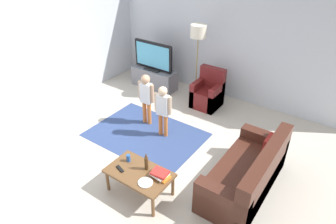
# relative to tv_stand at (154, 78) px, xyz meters

# --- Properties ---
(ground) EXTENTS (7.80, 7.80, 0.00)m
(ground) POSITION_rel_tv_stand_xyz_m (1.63, -2.30, -0.24)
(ground) COLOR beige
(wall_back) EXTENTS (6.00, 0.12, 2.70)m
(wall_back) POSITION_rel_tv_stand_xyz_m (1.63, 0.70, 1.11)
(wall_back) COLOR silver
(wall_back) RESTS_ON ground
(wall_left) EXTENTS (0.12, 6.00, 2.70)m
(wall_left) POSITION_rel_tv_stand_xyz_m (-1.37, -2.30, 1.11)
(wall_left) COLOR silver
(wall_left) RESTS_ON ground
(area_rug) EXTENTS (2.20, 1.60, 0.01)m
(area_rug) POSITION_rel_tv_stand_xyz_m (1.17, -1.81, -0.24)
(area_rug) COLOR #33477A
(area_rug) RESTS_ON ground
(tv_stand) EXTENTS (1.20, 0.44, 0.50)m
(tv_stand) POSITION_rel_tv_stand_xyz_m (0.00, 0.00, 0.00)
(tv_stand) COLOR slate
(tv_stand) RESTS_ON ground
(tv) EXTENTS (1.10, 0.28, 0.71)m
(tv) POSITION_rel_tv_stand_xyz_m (-0.00, -0.02, 0.60)
(tv) COLOR black
(tv) RESTS_ON tv_stand
(couch) EXTENTS (0.80, 1.80, 0.86)m
(couch) POSITION_rel_tv_stand_xyz_m (3.42, -2.03, 0.05)
(couch) COLOR #472319
(couch) RESTS_ON ground
(armchair) EXTENTS (0.60, 0.60, 0.90)m
(armchair) POSITION_rel_tv_stand_xyz_m (1.60, -0.04, 0.05)
(armchair) COLOR maroon
(armchair) RESTS_ON ground
(floor_lamp) EXTENTS (0.36, 0.36, 1.78)m
(floor_lamp) POSITION_rel_tv_stand_xyz_m (1.15, 0.15, 1.30)
(floor_lamp) COLOR #262626
(floor_lamp) RESTS_ON ground
(child_near_tv) EXTENTS (0.38, 0.18, 1.12)m
(child_near_tv) POSITION_rel_tv_stand_xyz_m (0.91, -1.45, 0.43)
(child_near_tv) COLOR orange
(child_near_tv) RESTS_ON ground
(child_center) EXTENTS (0.36, 0.18, 1.09)m
(child_center) POSITION_rel_tv_stand_xyz_m (1.46, -1.61, 0.41)
(child_center) COLOR orange
(child_center) RESTS_ON ground
(coffee_table) EXTENTS (1.00, 0.60, 0.42)m
(coffee_table) POSITION_rel_tv_stand_xyz_m (2.07, -3.07, 0.13)
(coffee_table) COLOR brown
(coffee_table) RESTS_ON ground
(book_stack) EXTENTS (0.29, 0.24, 0.09)m
(book_stack) POSITION_rel_tv_stand_xyz_m (2.38, -2.96, 0.22)
(book_stack) COLOR orange
(book_stack) RESTS_ON coffee_table
(bottle) EXTENTS (0.06, 0.06, 0.29)m
(bottle) POSITION_rel_tv_stand_xyz_m (2.12, -2.95, 0.30)
(bottle) COLOR #4C3319
(bottle) RESTS_ON coffee_table
(tv_remote) EXTENTS (0.18, 0.10, 0.02)m
(tv_remote) POSITION_rel_tv_stand_xyz_m (1.79, -3.19, 0.19)
(tv_remote) COLOR black
(tv_remote) RESTS_ON coffee_table
(soda_can) EXTENTS (0.07, 0.07, 0.12)m
(soda_can) POSITION_rel_tv_stand_xyz_m (1.77, -2.97, 0.24)
(soda_can) COLOR #2659B2
(soda_can) RESTS_ON coffee_table
(plate) EXTENTS (0.22, 0.22, 0.02)m
(plate) POSITION_rel_tv_stand_xyz_m (2.29, -3.19, 0.18)
(plate) COLOR white
(plate) RESTS_ON coffee_table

